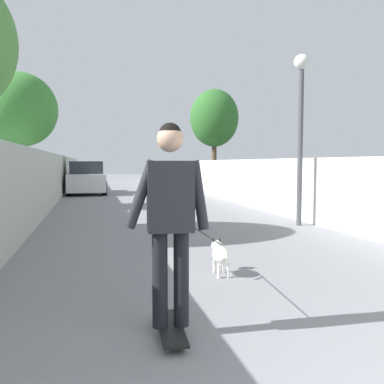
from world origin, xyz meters
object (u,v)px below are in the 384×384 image
Objects in this scene: tree_left_distant at (20,110)px; lamp_post at (301,108)px; dog at (220,254)px; tree_right_near at (214,119)px; person_skateboarder at (170,209)px; skateboard at (171,328)px; car_near at (87,179)px.

lamp_post is (-5.24, -6.88, -0.37)m from tree_left_distant.
tree_left_distant is 10.07m from dog.
lamp_post is 5.38m from dog.
tree_right_near is 15.90m from dog.
tree_left_distant is 2.10× the size of dog.
tree_right_near is at bearing -16.47° from dog.
tree_left_distant is (-6.00, 8.19, -0.58)m from tree_right_near.
tree_right_near is 10.17m from tree_left_distant.
lamp_post is 2.31× the size of person_skateboarder.
lamp_post is 1.93× the size of dog.
tree_right_near is 17.85m from skateboard.
skateboard is 0.40× the size of dog.
person_skateboarder reaches higher than dog.
car_near reaches higher than skateboard.
tree_left_distant is at bearing 163.28° from car_near.
car_near is (0.43, 6.25, -2.97)m from tree_right_near.
lamp_post is at bearing -127.30° from tree_left_distant.
person_skateboarder is (-16.62, 5.39, -2.60)m from tree_right_near.
dog is at bearing 163.53° from tree_right_near.
tree_right_near reaches higher than skateboard.
tree_right_near is at bearing -17.97° from skateboard.
skateboard is at bearing -165.26° from tree_left_distant.
car_near is (6.43, -1.93, -2.39)m from tree_left_distant.
person_skateboarder is (-0.00, -0.00, 1.01)m from skateboard.
skateboard is 0.48× the size of person_skateboarder.
tree_left_distant is 7.13m from car_near.
dog reaches higher than skateboard.
skateboard is (-16.62, 5.39, -3.62)m from tree_right_near.
tree_left_distant reaches higher than car_near.
lamp_post is 7.26m from skateboard.
tree_left_distant is 8.65m from lamp_post.
car_near is at bearing -16.72° from tree_left_distant.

